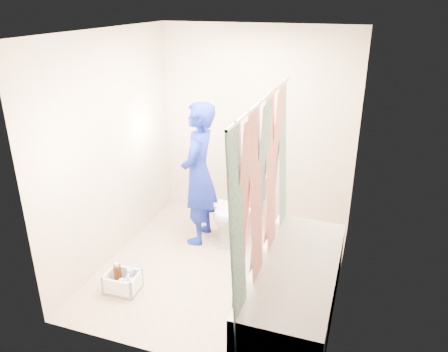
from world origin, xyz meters
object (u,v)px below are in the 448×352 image
(plumber, at_px, (199,174))
(cleaning_caddy, at_px, (124,283))
(toilet, at_px, (237,209))
(bathtub, at_px, (295,286))

(plumber, relative_size, cleaning_caddy, 5.03)
(toilet, relative_size, cleaning_caddy, 2.25)
(plumber, height_order, cleaning_caddy, plumber)
(bathtub, distance_m, toilet, 1.42)
(toilet, bearing_deg, cleaning_caddy, -103.28)
(toilet, distance_m, cleaning_caddy, 1.56)
(plumber, xyz_separation_m, cleaning_caddy, (-0.33, -1.18, -0.74))
(bathtub, height_order, plumber, plumber)
(plumber, bearing_deg, toilet, 108.52)
(bathtub, xyz_separation_m, toilet, (-0.90, 1.10, 0.10))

